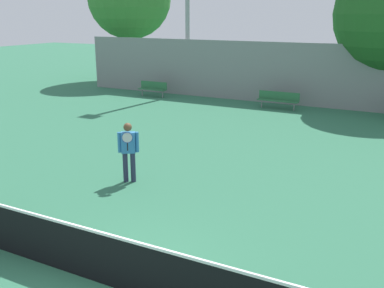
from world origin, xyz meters
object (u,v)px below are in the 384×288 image
tennis_net (112,261)px  bench_adjacent_court (153,88)px  tennis_player (128,149)px  bench_courtside_far (278,98)px

tennis_net → bench_adjacent_court: size_ratio=7.01×
tennis_player → bench_courtside_far: bearing=55.5°
tennis_net → tennis_player: 5.12m
tennis_net → tennis_player: size_ratio=7.04×
tennis_player → tennis_net: bearing=-89.2°
tennis_net → bench_courtside_far: 16.20m
bench_courtside_far → bench_adjacent_court: size_ratio=1.21×
bench_courtside_far → bench_adjacent_court: 7.35m
tennis_player → bench_courtside_far: (0.66, 11.75, -0.47)m
tennis_net → bench_courtside_far: (-2.05, 16.07, -0.01)m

